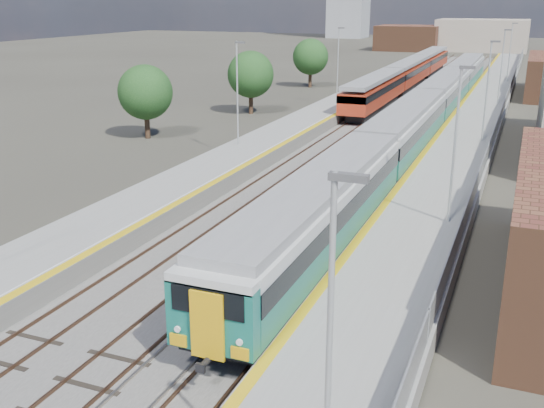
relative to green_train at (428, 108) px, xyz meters
The scene contains 11 objects.
ground 3.28m from the green_train, 130.34° to the left, with size 320.00×320.00×0.00m, color #47443A.
ballast_bed 6.12m from the green_train, 131.32° to the left, with size 10.50×155.00×0.06m, color #565451.
tracks 7.08m from the green_train, 117.94° to the left, with size 8.96×160.00×0.17m.
platform_right 5.97m from the green_train, 48.39° to the left, with size 4.70×155.00×8.52m.
platform_left 11.52m from the green_train, 158.03° to the left, with size 4.30×155.00×8.52m.
buildings 92.85m from the green_train, 102.25° to the left, with size 72.00×185.50×40.00m.
green_train is the anchor object (origin of this frame).
red_train 29.83m from the green_train, 103.57° to the left, with size 2.83×57.40×3.57m.
tree_a 24.40m from the green_train, 153.66° to the right, with size 4.59×4.59×6.22m.
tree_b 18.97m from the green_train, 168.85° to the left, with size 4.74×4.74×6.42m.
tree_c 32.40m from the green_train, 127.20° to the left, with size 4.74×4.74×6.42m.
Camera 1 is at (9.56, -8.25, 11.33)m, focal length 42.00 mm.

